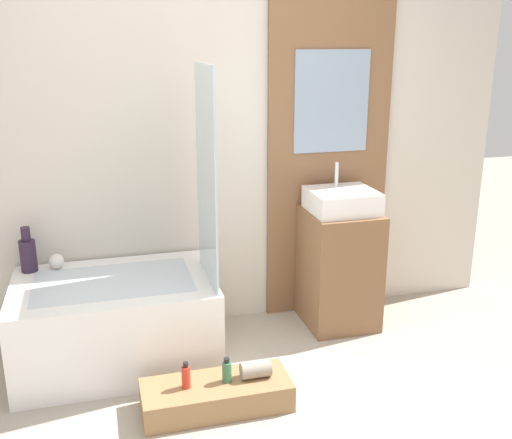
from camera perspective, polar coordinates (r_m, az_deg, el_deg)
wall_tiled_back at (r=3.85m, az=-5.49°, el=8.35°), size 4.20×0.06×2.60m
wall_wood_accent at (r=4.04m, az=7.04°, el=8.85°), size 0.85×0.04×2.60m
bathtub at (r=3.69m, az=-13.18°, el=-9.42°), size 1.15×0.78×0.52m
glass_shower_screen at (r=3.35m, az=-4.75°, el=4.13°), size 0.01×0.54×1.22m
wooden_step_bench at (r=3.28m, az=-3.79°, el=-16.35°), size 0.78×0.31×0.15m
vanity_cabinet at (r=4.05m, az=7.91°, el=-4.60°), size 0.45×0.47×0.79m
sink at (r=3.90m, az=8.19°, el=1.78°), size 0.42×0.38×0.30m
vase_tall_dark at (r=3.84m, az=-20.90°, el=-3.03°), size 0.10×0.10×0.28m
vase_round_light at (r=3.85m, az=-18.48°, el=-3.79°), size 0.09×0.09×0.09m
bottle_soap_primary at (r=3.19m, az=-6.68°, el=-14.61°), size 0.05×0.05×0.14m
bottle_soap_secondary at (r=3.22m, az=-2.79°, el=-14.22°), size 0.05×0.05×0.14m
towel_roll at (r=3.26m, az=-0.03°, el=-14.09°), size 0.16×0.09×0.09m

